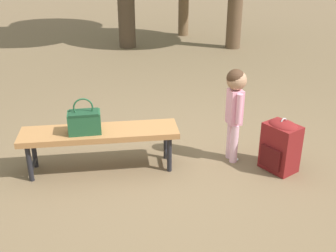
# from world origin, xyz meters

# --- Properties ---
(ground_plane) EXTENTS (40.00, 40.00, 0.00)m
(ground_plane) POSITION_xyz_m (0.00, 0.00, 0.00)
(ground_plane) COLOR brown
(ground_plane) RESTS_ON ground
(park_bench) EXTENTS (1.63, 0.55, 0.45)m
(park_bench) POSITION_xyz_m (-0.76, 0.06, 0.39)
(park_bench) COLOR #9E6B3D
(park_bench) RESTS_ON ground
(handbag) EXTENTS (0.34, 0.22, 0.37)m
(handbag) POSITION_xyz_m (-0.89, 0.01, 0.58)
(handbag) COLOR #1E4C2D
(handbag) RESTS_ON park_bench
(child_standing) EXTENTS (0.21, 0.27, 1.03)m
(child_standing) POSITION_xyz_m (0.64, 0.21, 0.69)
(child_standing) COLOR #E5B2C6
(child_standing) RESTS_ON ground
(backpack_large) EXTENTS (0.41, 0.43, 0.59)m
(backpack_large) POSITION_xyz_m (1.10, -0.02, 0.29)
(backpack_large) COLOR maroon
(backpack_large) RESTS_ON ground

